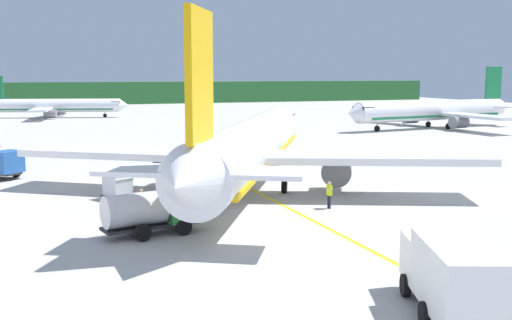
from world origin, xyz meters
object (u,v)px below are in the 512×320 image
airliner_mid_apron (435,111)px  crew_loader_right (199,190)px  airliner_foreground (252,145)px  airliner_far_taxiway (54,106)px  cargo_container_near (118,187)px  crew_marshaller (141,200)px  crew_supervisor (329,193)px  service_truck_pushback (451,275)px  crew_loader_left (168,193)px  service_truck_fuel (153,209)px

airliner_mid_apron → crew_loader_right: airliner_mid_apron is taller
airliner_foreground → airliner_far_taxiway: (-10.87, 86.88, -1.01)m
cargo_container_near → crew_marshaller: bearing=-82.8°
crew_supervisor → cargo_container_near: bearing=147.7°
airliner_far_taxiway → service_truck_pushback: (9.12, -112.91, -0.75)m
airliner_foreground → crew_loader_left: 8.85m
airliner_far_taxiway → airliner_mid_apron: bearing=-39.5°
service_truck_fuel → crew_supervisor: 12.28m
crew_loader_right → crew_marshaller: bearing=-154.9°
airliner_mid_apron → cargo_container_near: size_ratio=14.73×
service_truck_fuel → crew_marshaller: (0.19, 4.98, -0.43)m
cargo_container_near → crew_loader_right: bearing=-35.2°
airliner_far_taxiway → cargo_container_near: 86.99m
crew_loader_left → airliner_mid_apron: bearing=39.9°
service_truck_fuel → crew_loader_left: service_truck_fuel is taller
service_truck_fuel → crew_marshaller: bearing=87.9°
crew_loader_right → crew_supervisor: 8.77m
airliner_foreground → airliner_far_taxiway: size_ratio=1.32×
service_truck_fuel → cargo_container_near: bearing=92.8°
service_truck_pushback → crew_marshaller: size_ratio=4.23×
crew_loader_right → service_truck_fuel: bearing=-122.5°
cargo_container_near → crew_loader_right: size_ratio=1.46×
crew_marshaller → crew_supervisor: 12.08m
crew_marshaller → crew_loader_right: (4.26, 2.00, -0.01)m
cargo_container_near → crew_loader_left: (2.67, -4.24, 0.16)m
airliner_mid_apron → service_truck_pushback: 81.53m
cargo_container_near → crew_loader_left: size_ratio=1.37×
airliner_mid_apron → crew_marshaller: airliner_mid_apron is taller
crew_marshaller → crew_supervisor: crew_supervisor is taller
service_truck_fuel → crew_supervisor: size_ratio=3.12×
airliner_far_taxiway → cargo_container_near: size_ratio=12.20×
cargo_container_near → crew_loader_right: cargo_container_near is taller
service_truck_pushback → crew_supervisor: bearing=76.7°
airliner_foreground → crew_loader_right: 6.66m
crew_marshaller → crew_loader_left: bearing=32.3°
airliner_foreground → crew_loader_left: size_ratio=22.07×
airliner_mid_apron → crew_loader_left: size_ratio=20.16×
crew_marshaller → service_truck_pushback: bearing=-69.7°
cargo_container_near → crew_supervisor: (12.52, -7.93, 0.20)m
service_truck_fuel → service_truck_pushback: bearing=-63.4°
crew_loader_left → crew_supervisor: crew_supervisor is taller
airliner_mid_apron → service_truck_fuel: (-55.34, -50.72, -1.44)m
service_truck_pushback → crew_marshaller: service_truck_pushback is taller
crew_loader_left → crew_supervisor: (9.85, -3.68, 0.04)m
airliner_foreground → airliner_mid_apron: 60.94m
airliner_foreground → cargo_container_near: size_ratio=16.13×
crew_supervisor → airliner_foreground: bearing=107.4°
airliner_mid_apron → crew_loader_left: airliner_mid_apron is taller
airliner_foreground → airliner_mid_apron: (45.83, 40.17, -0.56)m
crew_loader_right → crew_loader_left: bearing=-161.8°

